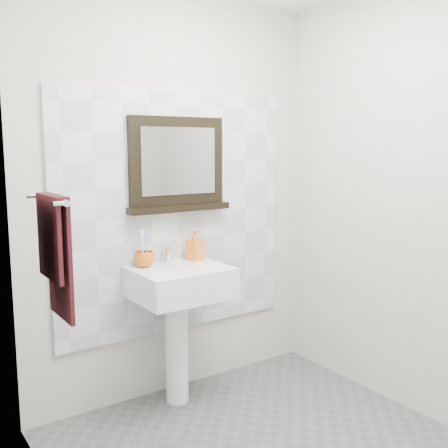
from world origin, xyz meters
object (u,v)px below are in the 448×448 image
at_px(framed_mirror, 177,167).
at_px(hand_towel, 55,247).
at_px(toothbrush_cup, 144,259).
at_px(soap_dispenser, 195,245).
at_px(pedestal_sink, 180,297).

height_order(framed_mirror, hand_towel, framed_mirror).
bearing_deg(toothbrush_cup, soap_dispenser, -1.28).
relative_size(framed_mirror, hand_towel, 1.24).
bearing_deg(framed_mirror, toothbrush_cup, -166.94).
relative_size(toothbrush_cup, hand_towel, 0.21).
bearing_deg(hand_towel, pedestal_sink, 24.37).
distance_m(soap_dispenser, hand_towel, 1.14).
bearing_deg(soap_dispenser, toothbrush_cup, 161.74).
xyz_separation_m(pedestal_sink, toothbrush_cup, (-0.17, 0.12, 0.23)).
bearing_deg(hand_towel, framed_mirror, 31.18).
distance_m(soap_dispenser, framed_mirror, 0.50).
bearing_deg(soap_dispenser, framed_mirror, 122.97).
bearing_deg(toothbrush_cup, pedestal_sink, -36.60).
distance_m(pedestal_sink, framed_mirror, 0.80).
bearing_deg(framed_mirror, hand_towel, -148.82).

